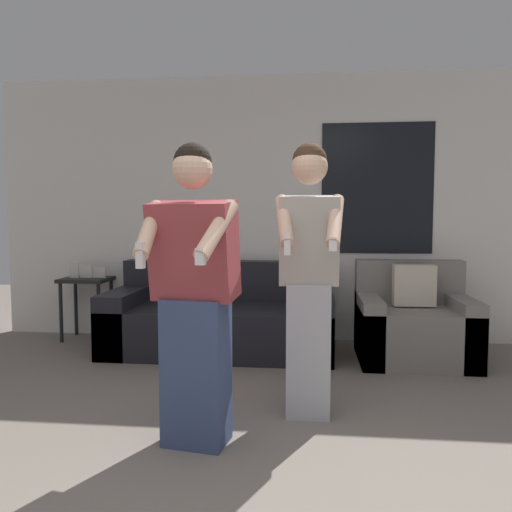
{
  "coord_description": "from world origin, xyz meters",
  "views": [
    {
      "loc": [
        0.38,
        -1.78,
        1.25
      ],
      "look_at": [
        0.08,
        1.11,
        1.03
      ],
      "focal_mm": 35.0,
      "sensor_mm": 36.0,
      "label": 1
    }
  ],
  "objects_px": {
    "side_table": "(86,288)",
    "person_left": "(194,296)",
    "couch": "(221,320)",
    "armchair": "(414,325)",
    "person_right": "(309,276)"
  },
  "relations": [
    {
      "from": "armchair",
      "to": "side_table",
      "type": "height_order",
      "value": "armchair"
    },
    {
      "from": "couch",
      "to": "armchair",
      "type": "height_order",
      "value": "armchair"
    },
    {
      "from": "person_left",
      "to": "person_right",
      "type": "xyz_separation_m",
      "value": [
        0.62,
        0.47,
        0.06
      ]
    },
    {
      "from": "couch",
      "to": "person_left",
      "type": "distance_m",
      "value": 2.07
    },
    {
      "from": "couch",
      "to": "person_left",
      "type": "relative_size",
      "value": 1.26
    },
    {
      "from": "person_right",
      "to": "side_table",
      "type": "bearing_deg",
      "value": 141.94
    },
    {
      "from": "side_table",
      "to": "person_left",
      "type": "xyz_separation_m",
      "value": [
        1.66,
        -2.26,
        0.29
      ]
    },
    {
      "from": "side_table",
      "to": "person_right",
      "type": "distance_m",
      "value": 2.92
    },
    {
      "from": "person_right",
      "to": "person_left",
      "type": "bearing_deg",
      "value": -142.51
    },
    {
      "from": "couch",
      "to": "armchair",
      "type": "distance_m",
      "value": 1.76
    },
    {
      "from": "couch",
      "to": "person_right",
      "type": "relative_size",
      "value": 1.22
    },
    {
      "from": "armchair",
      "to": "side_table",
      "type": "distance_m",
      "value": 3.24
    },
    {
      "from": "side_table",
      "to": "person_right",
      "type": "bearing_deg",
      "value": -38.06
    },
    {
      "from": "person_left",
      "to": "armchair",
      "type": "bearing_deg",
      "value": 49.76
    },
    {
      "from": "armchair",
      "to": "side_table",
      "type": "bearing_deg",
      "value": 172.33
    }
  ]
}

